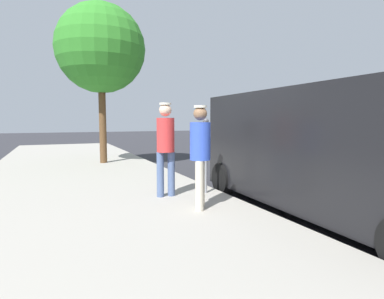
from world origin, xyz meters
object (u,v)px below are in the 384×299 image
at_px(parked_van, 328,148).
at_px(street_tree, 101,49).
at_px(pedestrian_in_red, 166,143).
at_px(parking_meter_near, 206,142).
at_px(pedestrian_in_blue, 200,150).

xyz_separation_m(parked_van, street_tree, (2.73, -7.24, 2.87)).
bearing_deg(parked_van, pedestrian_in_red, -36.92).
xyz_separation_m(pedestrian_in_red, parked_van, (-2.34, 1.75, -0.04)).
distance_m(pedestrian_in_red, street_tree, 6.18).
distance_m(parking_meter_near, street_tree, 6.34).
height_order(pedestrian_in_red, street_tree, street_tree).
height_order(parking_meter_near, pedestrian_in_red, pedestrian_in_red).
relative_size(pedestrian_in_red, street_tree, 0.34).
distance_m(pedestrian_in_red, pedestrian_in_blue, 1.09).
relative_size(pedestrian_in_red, parked_van, 0.34).
relative_size(parked_van, street_tree, 0.97).
height_order(pedestrian_in_red, parked_van, parked_van).
bearing_deg(parked_van, parking_meter_near, -48.71).
distance_m(pedestrian_in_blue, street_tree, 7.18).
height_order(parked_van, street_tree, street_tree).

